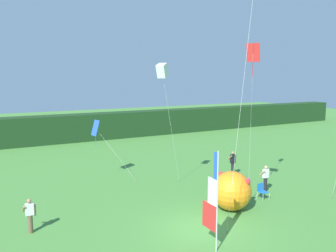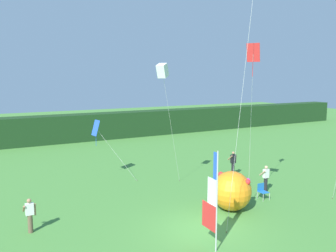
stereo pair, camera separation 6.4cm
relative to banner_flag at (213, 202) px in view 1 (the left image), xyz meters
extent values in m
plane|color=#478438|center=(0.64, 1.67, -1.98)|extent=(120.00, 120.00, 0.00)
cube|color=#193819|center=(0.64, 26.72, -0.53)|extent=(80.00, 2.40, 2.91)
cylinder|color=#B7B7BC|center=(0.00, -0.29, 0.09)|extent=(0.06, 0.06, 4.13)
cube|color=red|center=(0.00, 0.22, -0.69)|extent=(0.02, 0.97, 1.10)
cube|color=white|center=(0.00, 0.04, 0.42)|extent=(0.02, 0.60, 1.10)
cube|color=blue|center=(0.00, -0.15, 1.52)|extent=(0.02, 0.23, 1.10)
cylinder|color=black|center=(6.93, 4.14, -1.52)|extent=(0.22, 0.22, 0.91)
cube|color=white|center=(6.93, 4.14, -0.80)|extent=(0.36, 0.20, 0.53)
sphere|color=tan|center=(6.93, 4.14, -0.42)|extent=(0.20, 0.20, 0.20)
cylinder|color=tan|center=(6.70, 4.20, -0.77)|extent=(0.09, 0.48, 0.42)
cylinder|color=tan|center=(7.16, 4.15, -0.86)|extent=(0.09, 0.14, 0.56)
cylinder|color=black|center=(7.40, 7.83, -1.51)|extent=(0.22, 0.22, 0.94)
cube|color=black|center=(7.40, 7.83, -0.73)|extent=(0.36, 0.20, 0.61)
sphere|color=#A37556|center=(7.40, 7.83, -0.31)|extent=(0.20, 0.20, 0.20)
cylinder|color=#A37556|center=(7.17, 7.89, -0.65)|extent=(0.09, 0.48, 0.42)
cylinder|color=#A37556|center=(7.63, 7.84, -0.75)|extent=(0.09, 0.14, 0.56)
cylinder|color=brown|center=(-6.34, 5.06, -1.56)|extent=(0.22, 0.22, 0.84)
cube|color=white|center=(-6.34, 5.06, -0.88)|extent=(0.36, 0.20, 0.53)
sphere|color=#A37556|center=(-6.34, 5.06, -0.49)|extent=(0.20, 0.20, 0.20)
cylinder|color=#A37556|center=(-6.57, 5.12, -0.84)|extent=(0.09, 0.48, 0.42)
cylinder|color=#A37556|center=(-6.11, 5.07, -0.94)|extent=(0.09, 0.14, 0.56)
sphere|color=orange|center=(3.33, 2.90, -0.94)|extent=(2.08, 2.08, 2.08)
sphere|color=red|center=(3.75, 2.18, -0.33)|extent=(0.29, 0.29, 0.29)
sphere|color=#DB33A8|center=(4.24, 2.73, -0.48)|extent=(0.29, 0.29, 0.29)
sphere|color=red|center=(3.11, 3.58, -0.19)|extent=(0.29, 0.29, 0.29)
cylinder|color=#BCBCC1|center=(5.70, 3.03, -1.77)|extent=(0.03, 0.03, 0.42)
cylinder|color=#BCBCC1|center=(6.18, 3.03, -1.77)|extent=(0.03, 0.03, 0.42)
cylinder|color=#BCBCC1|center=(5.70, 3.51, -1.77)|extent=(0.03, 0.03, 0.42)
cylinder|color=#BCBCC1|center=(6.18, 3.51, -1.77)|extent=(0.03, 0.03, 0.42)
cube|color=#1E66B2|center=(5.94, 3.27, -1.55)|extent=(0.48, 0.48, 0.03)
cube|color=#1E66B2|center=(5.94, 3.51, -1.31)|extent=(0.48, 0.03, 0.44)
cylinder|color=brown|center=(0.96, 9.98, -1.94)|extent=(0.03, 0.03, 0.08)
cylinder|color=silver|center=(-0.17, 10.77, -0.19)|extent=(2.29, 1.60, 3.58)
cube|color=blue|center=(-1.31, 11.56, 1.59)|extent=(0.41, 0.80, 1.04)
cylinder|color=blue|center=(-1.31, 11.56, 0.71)|extent=(0.02, 0.02, 0.70)
cylinder|color=brown|center=(9.50, 1.43, -1.94)|extent=(0.03, 0.03, 0.08)
cylinder|color=brown|center=(4.53, 2.96, -1.94)|extent=(0.03, 0.03, 0.08)
cylinder|color=silver|center=(4.18, 2.57, 2.08)|extent=(0.72, 0.80, 8.12)
cube|color=red|center=(3.84, 2.18, 6.14)|extent=(0.50, 0.64, 0.89)
cylinder|color=red|center=(3.84, 2.18, 5.34)|extent=(0.02, 0.02, 0.70)
cylinder|color=brown|center=(3.49, 8.60, -1.94)|extent=(0.03, 0.03, 0.08)
cylinder|color=silver|center=(2.48, 7.89, 1.68)|extent=(2.04, 1.44, 7.32)
cube|color=white|center=(1.47, 7.17, 5.34)|extent=(0.89, 0.85, 0.89)
cylinder|color=brown|center=(1.41, 0.83, -1.94)|extent=(0.03, 0.03, 0.08)
cylinder|color=silver|center=(2.41, 1.27, 3.91)|extent=(2.02, 0.88, 11.79)
camera|label=1|loc=(-7.93, -10.83, 4.98)|focal=36.95mm
camera|label=2|loc=(-7.87, -10.86, 4.98)|focal=36.95mm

